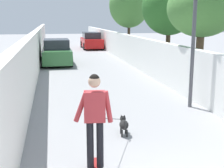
{
  "coord_description": "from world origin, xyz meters",
  "views": [
    {
      "loc": [
        -3.56,
        2.01,
        2.8
      ],
      "look_at": [
        4.67,
        0.39,
        1.0
      ],
      "focal_mm": 49.32,
      "sensor_mm": 36.0,
      "label": 1
    }
  ],
  "objects_px": {
    "lamp_post": "(195,18)",
    "car_far": "(91,41)",
    "dog": "(124,124)",
    "tree_right_far": "(129,5)",
    "person_skateboarder": "(95,114)",
    "car_near": "(57,53)",
    "tree_right_near": "(202,9)",
    "tree_right_distant": "(169,7)",
    "skateboard": "(95,168)"
  },
  "relations": [
    {
      "from": "person_skateboarder",
      "to": "car_far",
      "type": "xyz_separation_m",
      "value": [
        23.65,
        -3.0,
        -0.41
      ]
    },
    {
      "from": "person_skateboarder",
      "to": "dog",
      "type": "xyz_separation_m",
      "value": [
        1.68,
        -0.94,
        -0.85
      ]
    },
    {
      "from": "lamp_post",
      "to": "person_skateboarder",
      "type": "distance_m",
      "value": 5.4
    },
    {
      "from": "tree_right_near",
      "to": "car_near",
      "type": "xyz_separation_m",
      "value": [
        8.28,
        5.34,
        -2.44
      ]
    },
    {
      "from": "person_skateboarder",
      "to": "lamp_post",
      "type": "bearing_deg",
      "value": -44.54
    },
    {
      "from": "tree_right_distant",
      "to": "lamp_post",
      "type": "relative_size",
      "value": 1.22
    },
    {
      "from": "lamp_post",
      "to": "tree_right_distant",
      "type": "bearing_deg",
      "value": -15.86
    },
    {
      "from": "person_skateboarder",
      "to": "dog",
      "type": "height_order",
      "value": "person_skateboarder"
    },
    {
      "from": "lamp_post",
      "to": "dog",
      "type": "relative_size",
      "value": 2.06
    },
    {
      "from": "lamp_post",
      "to": "dog",
      "type": "bearing_deg",
      "value": 126.56
    },
    {
      "from": "lamp_post",
      "to": "car_far",
      "type": "bearing_deg",
      "value": 1.72
    },
    {
      "from": "tree_right_distant",
      "to": "tree_right_far",
      "type": "bearing_deg",
      "value": 7.31
    },
    {
      "from": "tree_right_near",
      "to": "person_skateboarder",
      "type": "relative_size",
      "value": 2.43
    },
    {
      "from": "tree_right_near",
      "to": "person_skateboarder",
      "type": "height_order",
      "value": "tree_right_near"
    },
    {
      "from": "car_near",
      "to": "car_far",
      "type": "distance_m",
      "value": 10.13
    },
    {
      "from": "tree_right_near",
      "to": "car_near",
      "type": "height_order",
      "value": "tree_right_near"
    },
    {
      "from": "tree_right_far",
      "to": "lamp_post",
      "type": "distance_m",
      "value": 13.78
    },
    {
      "from": "lamp_post",
      "to": "person_skateboarder",
      "type": "height_order",
      "value": "lamp_post"
    },
    {
      "from": "dog",
      "to": "car_far",
      "type": "distance_m",
      "value": 22.07
    },
    {
      "from": "person_skateboarder",
      "to": "tree_right_near",
      "type": "bearing_deg",
      "value": -40.25
    },
    {
      "from": "tree_right_far",
      "to": "skateboard",
      "type": "xyz_separation_m",
      "value": [
        -17.33,
        5.01,
        -3.68
      ]
    },
    {
      "from": "tree_right_distant",
      "to": "dog",
      "type": "height_order",
      "value": "tree_right_distant"
    },
    {
      "from": "person_skateboarder",
      "to": "skateboard",
      "type": "bearing_deg",
      "value": 63.43
    },
    {
      "from": "lamp_post",
      "to": "tree_right_far",
      "type": "bearing_deg",
      "value": -5.89
    },
    {
      "from": "lamp_post",
      "to": "skateboard",
      "type": "height_order",
      "value": "lamp_post"
    },
    {
      "from": "person_skateboarder",
      "to": "car_near",
      "type": "distance_m",
      "value": 14.12
    },
    {
      "from": "tree_right_near",
      "to": "car_far",
      "type": "xyz_separation_m",
      "value": [
        17.82,
        1.94,
        -2.44
      ]
    },
    {
      "from": "car_near",
      "to": "tree_right_far",
      "type": "bearing_deg",
      "value": -59.26
    },
    {
      "from": "tree_right_far",
      "to": "skateboard",
      "type": "distance_m",
      "value": 18.41
    },
    {
      "from": "tree_right_near",
      "to": "tree_right_far",
      "type": "relative_size",
      "value": 0.79
    },
    {
      "from": "person_skateboarder",
      "to": "car_near",
      "type": "relative_size",
      "value": 0.43
    },
    {
      "from": "dog",
      "to": "car_near",
      "type": "height_order",
      "value": "car_near"
    },
    {
      "from": "car_near",
      "to": "person_skateboarder",
      "type": "bearing_deg",
      "value": -178.34
    },
    {
      "from": "tree_right_far",
      "to": "tree_right_distant",
      "type": "xyz_separation_m",
      "value": [
        -6.0,
        -0.77,
        -0.34
      ]
    },
    {
      "from": "person_skateboarder",
      "to": "tree_right_far",
      "type": "bearing_deg",
      "value": -16.11
    },
    {
      "from": "tree_right_near",
      "to": "tree_right_far",
      "type": "height_order",
      "value": "tree_right_far"
    },
    {
      "from": "dog",
      "to": "person_skateboarder",
      "type": "bearing_deg",
      "value": 150.89
    },
    {
      "from": "car_near",
      "to": "tree_right_distant",
      "type": "bearing_deg",
      "value": -114.22
    },
    {
      "from": "skateboard",
      "to": "car_far",
      "type": "height_order",
      "value": "car_far"
    },
    {
      "from": "tree_right_near",
      "to": "tree_right_far",
      "type": "bearing_deg",
      "value": -0.37
    },
    {
      "from": "lamp_post",
      "to": "car_far",
      "type": "height_order",
      "value": "lamp_post"
    },
    {
      "from": "tree_right_distant",
      "to": "person_skateboarder",
      "type": "height_order",
      "value": "tree_right_distant"
    },
    {
      "from": "tree_right_far",
      "to": "person_skateboarder",
      "type": "distance_m",
      "value": 18.22
    },
    {
      "from": "car_near",
      "to": "car_far",
      "type": "height_order",
      "value": "same"
    },
    {
      "from": "tree_right_distant",
      "to": "person_skateboarder",
      "type": "bearing_deg",
      "value": 152.98
    },
    {
      "from": "tree_right_distant",
      "to": "car_near",
      "type": "height_order",
      "value": "tree_right_distant"
    },
    {
      "from": "lamp_post",
      "to": "person_skateboarder",
      "type": "relative_size",
      "value": 2.32
    },
    {
      "from": "car_far",
      "to": "person_skateboarder",
      "type": "bearing_deg",
      "value": 172.78
    },
    {
      "from": "tree_right_far",
      "to": "car_far",
      "type": "height_order",
      "value": "tree_right_far"
    },
    {
      "from": "lamp_post",
      "to": "skateboard",
      "type": "relative_size",
      "value": 4.99
    }
  ]
}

